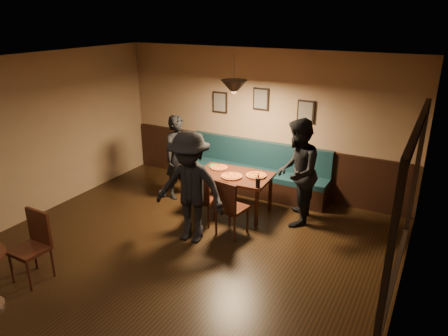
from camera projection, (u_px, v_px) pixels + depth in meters
name	position (u px, v px, depth m)	size (l,w,h in m)	color
floor	(157.00, 274.00, 5.82)	(7.00, 7.00, 0.00)	black
ceiling	(144.00, 69.00, 4.84)	(7.00, 7.00, 0.00)	silver
wall_back	(261.00, 121.00, 8.22)	(6.00, 6.00, 0.00)	#8C704F
wall_left	(0.00, 147.00, 6.66)	(7.00, 7.00, 0.00)	#8C704F
wall_right	(402.00, 238.00, 4.00)	(7.00, 7.00, 0.00)	#8C704F
wainscot	(259.00, 165.00, 8.51)	(5.88, 0.06, 1.00)	black
booth_bench	(253.00, 169.00, 8.29)	(3.00, 0.60, 1.00)	#0F232D
window_frame	(406.00, 207.00, 4.39)	(0.06, 2.56, 1.86)	black
window_glass	(403.00, 207.00, 4.41)	(2.40, 2.40, 0.00)	black
picture_left	(220.00, 102.00, 8.48)	(0.32, 0.04, 0.42)	black
picture_center	(261.00, 99.00, 8.03)	(0.32, 0.04, 0.42)	black
picture_right	(306.00, 112.00, 7.69)	(0.32, 0.04, 0.42)	black
pendant_lamp	(234.00, 88.00, 6.89)	(0.44, 0.44, 0.25)	black
dining_table	(233.00, 193.00, 7.55)	(1.33, 0.86, 0.71)	black
chair_near_left	(202.00, 198.00, 7.11)	(0.40, 0.40, 0.90)	black
chair_near_right	(232.00, 207.00, 6.72)	(0.43, 0.43, 0.97)	#321D0D
diner_left	(179.00, 157.00, 8.00)	(0.59, 0.39, 1.63)	black
diner_right	(297.00, 172.00, 6.96)	(0.89, 0.69, 1.83)	black
diner_front	(190.00, 188.00, 6.41)	(1.15, 0.66, 1.79)	black
pizza_a	(219.00, 168.00, 7.70)	(0.31, 0.31, 0.04)	orange
pizza_b	(232.00, 176.00, 7.28)	(0.37, 0.37, 0.04)	gold
pizza_c	(256.00, 175.00, 7.33)	(0.36, 0.36, 0.04)	orange
soda_glass	(258.00, 183.00, 6.86)	(0.08, 0.08, 0.16)	black
tabasco_bottle	(258.00, 177.00, 7.12)	(0.03, 0.03, 0.13)	#A0050F
napkin_a	(214.00, 165.00, 7.86)	(0.16, 0.16, 0.01)	#1C6C23
napkin_b	(197.00, 173.00, 7.46)	(0.14, 0.14, 0.01)	#1E7426
cutlery_set	(221.00, 181.00, 7.13)	(0.02, 0.17, 0.00)	silver
cafe_chair_far	(29.00, 248.00, 5.54)	(0.43, 0.43, 0.96)	black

